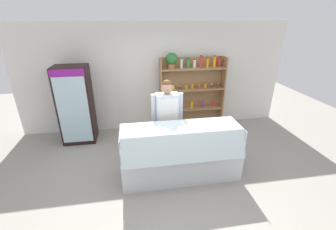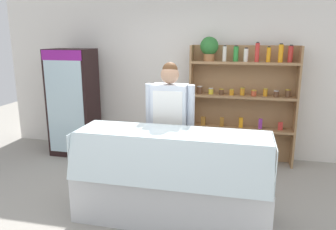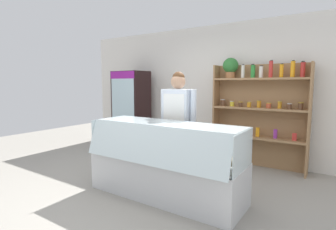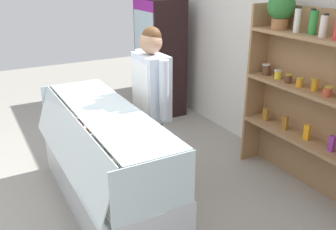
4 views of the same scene
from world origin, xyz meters
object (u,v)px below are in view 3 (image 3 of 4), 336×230
drinks_fridge (131,111)px  deli_display_case (165,174)px  shop_clerk (178,117)px  shelving_unit (255,105)px

drinks_fridge → deli_display_case: 2.77m
drinks_fridge → deli_display_case: drinks_fridge is taller
drinks_fridge → shop_clerk: size_ratio=1.06×
drinks_fridge → deli_display_case: (2.10, -1.71, -0.59)m
drinks_fridge → shelving_unit: size_ratio=0.90×
deli_display_case → shelving_unit: bearing=71.9°
drinks_fridge → shop_clerk: bearing=-30.0°
shop_clerk → deli_display_case: bearing=-75.4°
drinks_fridge → shelving_unit: 2.77m
deli_display_case → shop_clerk: (-0.15, 0.58, 0.70)m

